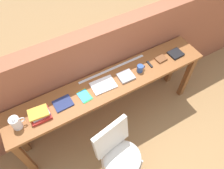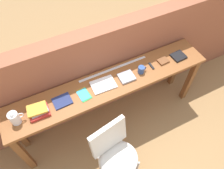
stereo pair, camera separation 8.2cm
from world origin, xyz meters
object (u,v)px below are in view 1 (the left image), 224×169
book_open_centre (103,85)px  mug (140,68)px  multitool_folded (150,64)px  leather_journal_brown (161,59)px  book_stack_leftmost (40,114)px  magazine_cycling (63,103)px  pamphlet_pile_colourful (84,96)px  pitcher_white (16,123)px  book_repair_rightmost (176,54)px  chair_white_moulded (118,151)px

book_open_centre → mug: size_ratio=2.52×
multitool_folded → leather_journal_brown: (0.17, 0.00, 0.00)m
book_stack_leftmost → leather_journal_brown: (1.58, 0.02, -0.03)m
book_stack_leftmost → magazine_cycling: bearing=5.4°
leather_journal_brown → pamphlet_pile_colourful: bearing=177.6°
pamphlet_pile_colourful → leather_journal_brown: bearing=0.9°
pitcher_white → pamphlet_pile_colourful: bearing=0.4°
book_stack_leftmost → magazine_cycling: size_ratio=1.11×
book_stack_leftmost → pamphlet_pile_colourful: bearing=0.3°
pitcher_white → book_repair_rightmost: 2.03m
pitcher_white → book_stack_leftmost: pitcher_white is taller
leather_journal_brown → pitcher_white: bearing=177.4°
chair_white_moulded → multitool_folded: multitool_folded is taller
chair_white_moulded → magazine_cycling: bearing=116.5°
chair_white_moulded → leather_journal_brown: leather_journal_brown is taller
pamphlet_pile_colourful → book_open_centre: size_ratio=0.68×
pamphlet_pile_colourful → pitcher_white: bearing=-179.6°
book_stack_leftmost → multitool_folded: bearing=0.8°
mug → book_open_centre: bearing=176.9°
book_repair_rightmost → mug: bearing=178.0°
book_stack_leftmost → multitool_folded: size_ratio=1.99×
pamphlet_pile_colourful → book_repair_rightmost: book_repair_rightmost is taller
magazine_cycling → multitool_folded: same height
magazine_cycling → mug: 0.98m
book_open_centre → mug: 0.49m
chair_white_moulded → mug: 0.99m
multitool_folded → book_repair_rightmost: book_repair_rightmost is taller
book_stack_leftmost → pamphlet_pile_colourful: 0.50m
book_open_centre → pitcher_white: bearing=-176.1°
book_open_centre → multitool_folded: bearing=2.0°
magazine_cycling → book_repair_rightmost: size_ratio=1.16×
book_open_centre → magazine_cycling: bearing=-177.7°
book_stack_leftmost → book_open_centre: book_stack_leftmost is taller
magazine_cycling → book_repair_rightmost: bearing=-2.8°
mug → multitool_folded: (0.16, 0.02, -0.04)m
pitcher_white → leather_journal_brown: 1.81m
pamphlet_pile_colourful → book_open_centre: (0.25, 0.02, 0.00)m
pitcher_white → book_repair_rightmost: bearing=0.1°
chair_white_moulded → magazine_cycling: (-0.32, 0.64, 0.36)m
book_stack_leftmost → book_repair_rightmost: book_stack_leftmost is taller
pamphlet_pile_colourful → leather_journal_brown: leather_journal_brown is taller
pitcher_white → magazine_cycling: 0.50m
chair_white_moulded → pamphlet_pile_colourful: size_ratio=4.76×
multitool_folded → pitcher_white: bearing=-179.3°
pitcher_white → mug: pitcher_white is taller
chair_white_moulded → mug: bearing=42.9°
chair_white_moulded → book_stack_leftmost: size_ratio=4.06×
chair_white_moulded → magazine_cycling: size_ratio=4.51×
pitcher_white → book_open_centre: (0.99, 0.03, -0.07)m
magazine_cycling → book_open_centre: (0.50, -0.00, 0.00)m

